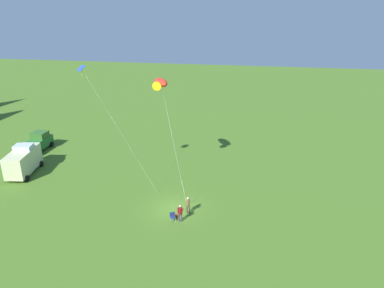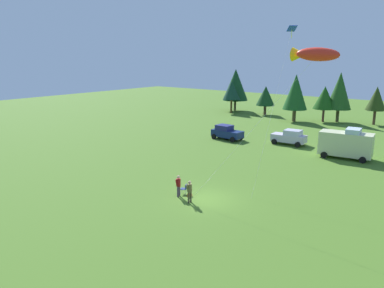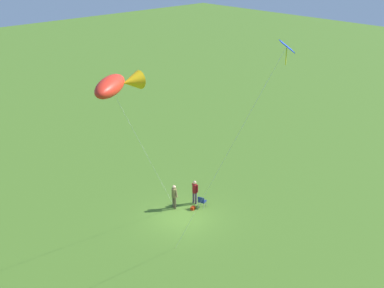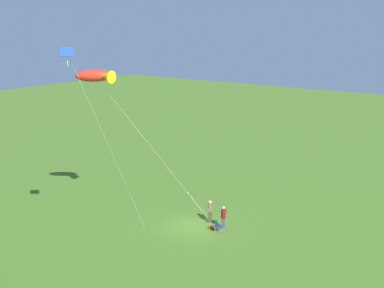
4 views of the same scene
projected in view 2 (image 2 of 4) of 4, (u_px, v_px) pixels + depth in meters
name	position (u px, v px, depth m)	size (l,w,h in m)	color
ground_plane	(206.00, 199.00, 29.18)	(160.00, 160.00, 0.00)	#416720
person_kite_flyer	(190.00, 190.00, 28.21)	(0.38, 0.65, 1.74)	#49412B
folding_chair	(185.00, 188.00, 30.13)	(0.62, 0.62, 0.82)	navy
person_spectator	(178.00, 184.00, 29.46)	(0.37, 0.57, 1.74)	#44394A
backpack_on_grass	(190.00, 195.00, 29.68)	(0.32, 0.22, 0.22)	#BD2C0B
car_navy_hatch	(227.00, 132.00, 49.89)	(4.29, 2.40, 1.89)	navy
car_silver_compact	(290.00, 137.00, 46.96)	(4.31, 2.44, 1.89)	#B9B0C7
van_camper_beige	(346.00, 143.00, 40.49)	(5.62, 3.12, 3.34)	beige
treeline_distant	(357.00, 95.00, 59.00)	(54.87, 10.03, 8.62)	#4A4128
kite_large_fish	(313.00, 54.00, 24.80)	(9.11, 5.45, 11.46)	red
kite_diamond_blue	(290.00, 37.00, 31.83)	(0.97, 7.40, 13.40)	blue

